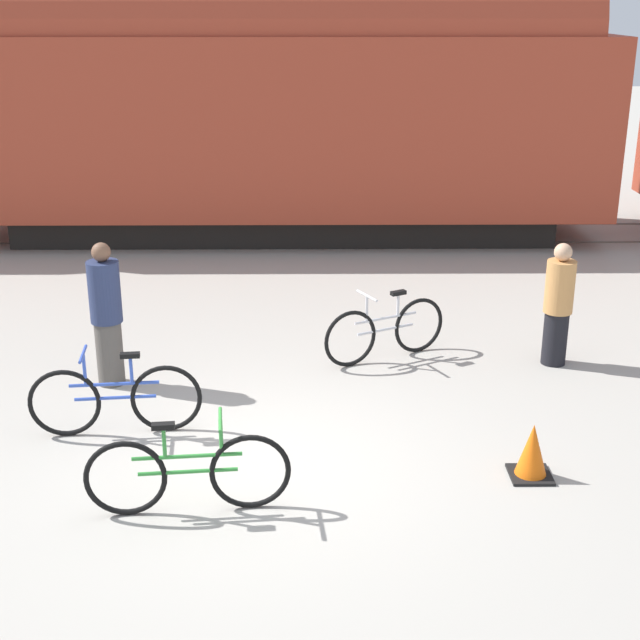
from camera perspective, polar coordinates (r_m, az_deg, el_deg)
ground_plane at (r=8.95m, az=-3.91°, el=-9.11°), size 80.00×80.00×0.00m
freight_train at (r=17.04m, az=-2.38°, el=14.40°), size 38.32×3.10×5.20m
rail_near at (r=16.81m, az=-2.33°, el=4.97°), size 50.32×0.07×0.01m
rail_far at (r=18.20m, az=-2.19°, el=6.14°), size 50.32×0.07×0.01m
bicycle_silver at (r=11.26m, az=4.20°, el=-0.67°), size 1.57×0.85×0.91m
bicycle_blue at (r=9.56m, az=-12.96°, el=-4.95°), size 1.79×0.46×0.93m
bicycle_green at (r=8.06m, az=-8.43°, el=-9.66°), size 1.82×0.46×0.91m
person_in_tan at (r=11.35m, az=15.00°, el=0.92°), size 0.36×0.36×1.56m
person_in_navy at (r=10.64m, az=-13.51°, el=0.30°), size 0.37×0.37×1.73m
traffic_cone at (r=8.81m, az=13.41°, el=-8.25°), size 0.40×0.40×0.55m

